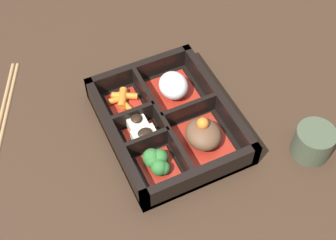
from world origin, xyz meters
TOP-DOWN VIEW (x-y plane):
  - ground_plane at (0.00, 0.00)m, footprint 3.00×3.00m
  - bento_base at (0.00, 0.00)m, footprint 0.27×0.21m
  - bento_rim at (0.00, -0.00)m, footprint 0.27×0.21m
  - bowl_rice at (-0.06, 0.04)m, footprint 0.10×0.08m
  - bowl_stew at (0.06, 0.04)m, footprint 0.10×0.08m
  - bowl_carrots at (-0.08, -0.05)m, footprint 0.07×0.06m
  - bowl_tofu at (0.00, -0.05)m, footprint 0.07×0.06m
  - bowl_greens at (0.07, -0.05)m, footprint 0.07×0.06m
  - tea_cup at (0.15, 0.20)m, footprint 0.07×0.07m
  - chopsticks at (-0.17, -0.26)m, footprint 0.22×0.11m

SIDE VIEW (x-z plane):
  - ground_plane at x=0.00m, z-range 0.00..0.00m
  - chopsticks at x=-0.17m, z-range 0.00..0.01m
  - bento_base at x=0.00m, z-range 0.00..0.01m
  - bowl_carrots at x=-0.08m, z-range 0.01..0.03m
  - bento_rim at x=0.00m, z-range 0.00..0.05m
  - bowl_tofu at x=0.00m, z-range 0.01..0.04m
  - bowl_greens at x=0.07m, z-range 0.01..0.04m
  - tea_cup at x=0.15m, z-range 0.00..0.06m
  - bowl_stew at x=0.06m, z-range 0.00..0.06m
  - bowl_rice at x=-0.06m, z-range 0.01..0.06m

